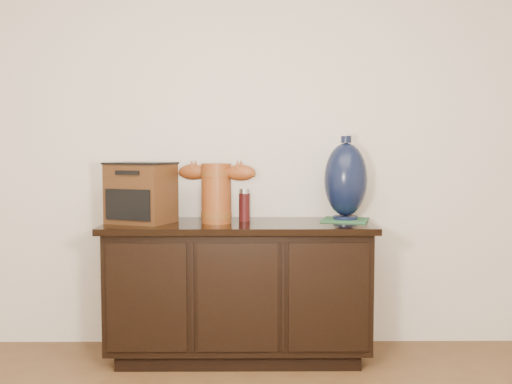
{
  "coord_description": "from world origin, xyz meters",
  "views": [
    {
      "loc": [
        0.07,
        -1.04,
        1.15
      ],
      "look_at": [
        0.09,
        2.18,
        0.93
      ],
      "focal_mm": 42.0,
      "sensor_mm": 36.0,
      "label": 1
    }
  ],
  "objects_px": {
    "terracotta_vessel": "(216,190)",
    "tv_radio": "(141,193)",
    "spray_can": "(244,205)",
    "sideboard": "(239,289)",
    "lamp_base": "(346,180)"
  },
  "relations": [
    {
      "from": "sideboard",
      "to": "spray_can",
      "type": "distance_m",
      "value": 0.46
    },
    {
      "from": "sideboard",
      "to": "tv_radio",
      "type": "bearing_deg",
      "value": 179.73
    },
    {
      "from": "terracotta_vessel",
      "to": "spray_can",
      "type": "distance_m",
      "value": 0.2
    },
    {
      "from": "tv_radio",
      "to": "terracotta_vessel",
      "type": "bearing_deg",
      "value": 19.32
    },
    {
      "from": "lamp_base",
      "to": "sideboard",
      "type": "bearing_deg",
      "value": -171.32
    },
    {
      "from": "terracotta_vessel",
      "to": "tv_radio",
      "type": "xyz_separation_m",
      "value": [
        -0.41,
        0.02,
        -0.02
      ]
    },
    {
      "from": "sideboard",
      "to": "terracotta_vessel",
      "type": "relative_size",
      "value": 3.22
    },
    {
      "from": "terracotta_vessel",
      "to": "tv_radio",
      "type": "height_order",
      "value": "tv_radio"
    },
    {
      "from": "lamp_base",
      "to": "spray_can",
      "type": "relative_size",
      "value": 2.58
    },
    {
      "from": "tv_radio",
      "to": "spray_can",
      "type": "xyz_separation_m",
      "value": [
        0.56,
        0.07,
        -0.08
      ]
    },
    {
      "from": "sideboard",
      "to": "lamp_base",
      "type": "distance_m",
      "value": 0.85
    },
    {
      "from": "sideboard",
      "to": "lamp_base",
      "type": "height_order",
      "value": "lamp_base"
    },
    {
      "from": "sideboard",
      "to": "tv_radio",
      "type": "height_order",
      "value": "tv_radio"
    },
    {
      "from": "sideboard",
      "to": "spray_can",
      "type": "relative_size",
      "value": 8.03
    },
    {
      "from": "terracotta_vessel",
      "to": "sideboard",
      "type": "bearing_deg",
      "value": 30.18
    }
  ]
}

